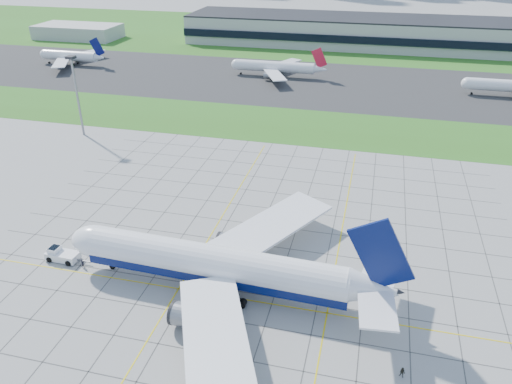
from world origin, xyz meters
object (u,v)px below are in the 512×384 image
distant_jet_0 (71,56)px  distant_jet_1 (276,67)px  airliner (217,265)px  crew_far (402,373)px  crew_near (83,263)px  light_mast (76,86)px  pushback_tug (61,255)px

distant_jet_0 → distant_jet_1: (102.58, 2.85, 0.00)m
airliner → distant_jet_1: 152.82m
airliner → crew_far: airliner is taller
crew_near → crew_far: size_ratio=1.00×
light_mast → crew_near: bearing=-59.2°
pushback_tug → distant_jet_0: distant_jet_0 is taller
crew_near → distant_jet_0: 176.44m
light_mast → distant_jet_1: bearing=61.7°
light_mast → distant_jet_0: light_mast is taller
crew_near → distant_jet_0: size_ratio=0.04×
pushback_tug → crew_near: 5.79m
pushback_tug → crew_far: pushback_tug is taller
airliner → crew_near: airliner is taller
distant_jet_1 → crew_near: bearing=-92.8°
pushback_tug → distant_jet_0: (-89.50, 147.23, 3.28)m
pushback_tug → crew_near: pushback_tug is taller
light_mast → crew_far: size_ratio=14.26×
light_mast → crew_near: 77.51m
airliner → crew_near: bearing=-177.6°
light_mast → distant_jet_1: light_mast is taller
distant_jet_0 → crew_far: bearing=-45.9°
pushback_tug → distant_jet_1: size_ratio=0.23×
distant_jet_0 → distant_jet_1: 102.62m
airliner → light_mast: bearing=138.3°
crew_near → distant_jet_1: size_ratio=0.04×
light_mast → crew_far: light_mast is taller
crew_near → airliner: bearing=-80.6°
pushback_tug → crew_near: (5.63, -1.32, -0.30)m
pushback_tug → distant_jet_1: distant_jet_1 is taller
pushback_tug → airliner: bearing=0.2°
light_mast → airliner: bearing=-44.1°
pushback_tug → crew_far: size_ratio=5.46×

